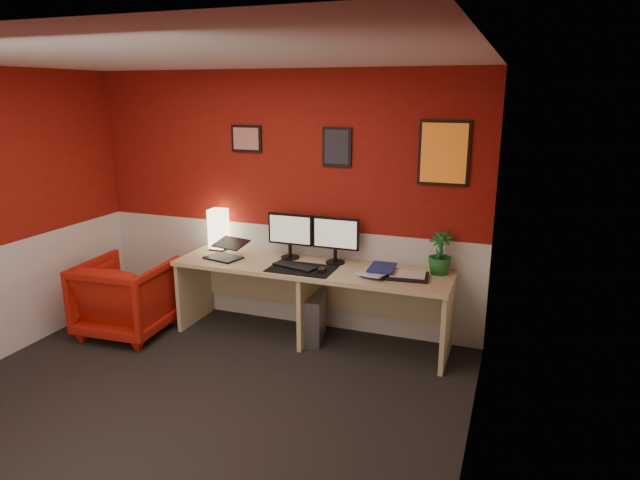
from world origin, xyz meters
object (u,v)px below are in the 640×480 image
at_px(desk, 310,303).
at_px(laptop, 223,248).
at_px(zen_tray, 408,276).
at_px(armchair, 127,297).
at_px(monitor_left, 290,229).
at_px(potted_plant, 440,253).
at_px(monitor_right, 335,233).
at_px(pc_tower, 313,317).
at_px(shoji_lamp, 219,230).

distance_m(desk, laptop, 1.00).
height_order(zen_tray, armchair, zen_tray).
xyz_separation_m(laptop, monitor_left, (0.60, 0.24, 0.18)).
bearing_deg(potted_plant, monitor_left, -179.18).
bearing_deg(desk, zen_tray, -0.51).
bearing_deg(monitor_right, armchair, -161.58).
xyz_separation_m(desk, pc_tower, (0.02, 0.01, -0.14)).
relative_size(shoji_lamp, monitor_left, 0.69).
bearing_deg(monitor_right, laptop, -167.22).
bearing_deg(shoji_lamp, zen_tray, -6.34).
relative_size(shoji_lamp, armchair, 0.49).
height_order(monitor_right, pc_tower, monitor_right).
bearing_deg(laptop, zen_tray, 14.37).
bearing_deg(shoji_lamp, desk, -11.16).
bearing_deg(laptop, armchair, -142.31).
height_order(laptop, potted_plant, potted_plant).
relative_size(desk, zen_tray, 7.43).
bearing_deg(armchair, zen_tray, -174.12).
bearing_deg(laptop, potted_plant, 20.09).
height_order(desk, laptop, laptop).
distance_m(laptop, zen_tray, 1.79).
bearing_deg(shoji_lamp, pc_tower, -10.56).
bearing_deg(monitor_right, zen_tray, -14.62).
xyz_separation_m(shoji_lamp, monitor_left, (0.80, -0.03, 0.09)).
xyz_separation_m(laptop, monitor_right, (1.06, 0.24, 0.18)).
distance_m(pc_tower, armchair, 1.81).
distance_m(desk, potted_plant, 1.29).
height_order(zen_tray, pc_tower, zen_tray).
bearing_deg(monitor_left, shoji_lamp, 177.80).
relative_size(laptop, zen_tray, 0.94).
distance_m(desk, monitor_left, 0.73).
height_order(pc_tower, armchair, armchair).
height_order(laptop, zen_tray, laptop).
distance_m(monitor_right, potted_plant, 0.97).
height_order(laptop, pc_tower, laptop).
bearing_deg(monitor_left, potted_plant, 0.82).
bearing_deg(monitor_right, potted_plant, 1.25).
bearing_deg(desk, pc_tower, 24.81).
height_order(monitor_left, potted_plant, monitor_left).
height_order(monitor_right, armchair, monitor_right).
xyz_separation_m(monitor_left, armchair, (-1.45, -0.64, -0.65)).
distance_m(laptop, monitor_right, 1.10).
relative_size(laptop, potted_plant, 0.87).
distance_m(shoji_lamp, armchair, 1.09).
bearing_deg(shoji_lamp, armchair, -134.19).
relative_size(shoji_lamp, laptop, 1.21).
relative_size(desk, pc_tower, 5.78).
relative_size(potted_plant, pc_tower, 0.85).
xyz_separation_m(desk, laptop, (-0.88, -0.06, 0.47)).
relative_size(potted_plant, armchair, 0.47).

